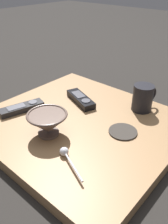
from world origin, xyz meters
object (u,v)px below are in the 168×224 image
Objects in this scene: coffee_mug at (143,98)px; tv_remote_near at (81,99)px; drink_coaster at (123,132)px; cereal_bowl at (48,123)px; tv_remote_far at (22,108)px; teaspoon at (66,154)px.

tv_remote_near is at bearing -152.71° from coffee_mug.
drink_coaster is (0.25, -0.06, -0.01)m from tv_remote_near.
cereal_bowl is 1.38× the size of drink_coaster.
tv_remote_far reaches higher than drink_coaster.
coffee_mug is at bearing 42.26° from tv_remote_far.
tv_remote_far is at bearing 166.37° from teaspoon.
coffee_mug reaches higher than tv_remote_far.
coffee_mug is at bearing 85.86° from teaspoon.
teaspoon is (-0.03, -0.39, -0.04)m from coffee_mug.
drink_coaster is (0.37, 0.14, -0.01)m from tv_remote_far.
cereal_bowl is at bearing -136.55° from drink_coaster.
coffee_mug is 0.25m from tv_remote_near.
coffee_mug is 1.15× the size of drink_coaster.
tv_remote_near is at bearing 124.47° from teaspoon.
tv_remote_near is 0.97× the size of tv_remote_far.
tv_remote_far is at bearing 170.23° from cereal_bowl.
teaspoon reaches higher than drink_coaster.
drink_coaster is at bearing 75.26° from teaspoon.
tv_remote_near reaches higher than teaspoon.
tv_remote_far is at bearing -137.74° from coffee_mug.
cereal_bowl is 1.20× the size of coffee_mug.
tv_remote_near is at bearing 165.85° from drink_coaster.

